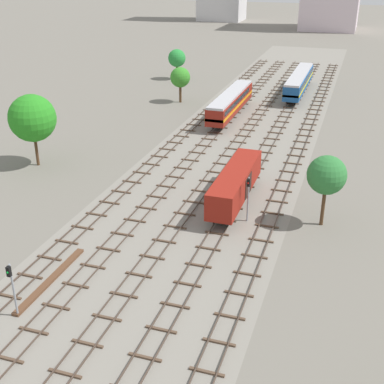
{
  "coord_description": "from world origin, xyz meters",
  "views": [
    {
      "loc": [
        15.84,
        -14.4,
        24.82
      ],
      "look_at": [
        0.0,
        33.99,
        1.5
      ],
      "focal_mm": 48.69,
      "sensor_mm": 36.0,
      "label": 1
    }
  ],
  "objects_px": {
    "signal_post_near": "(248,194)",
    "signal_post_mid": "(12,284)",
    "passenger_coach_centre_mid": "(299,81)",
    "freight_boxcar_centre_nearest": "(235,183)",
    "diesel_railcar_left_near": "(231,102)"
  },
  "relations": [
    {
      "from": "signal_post_near",
      "to": "signal_post_mid",
      "type": "distance_m",
      "value": 24.24
    },
    {
      "from": "passenger_coach_centre_mid",
      "to": "signal_post_mid",
      "type": "xyz_separation_m",
      "value": [
        -10.88,
        -75.44,
        0.32
      ]
    },
    {
      "from": "signal_post_near",
      "to": "signal_post_mid",
      "type": "bearing_deg",
      "value": -122.58
    },
    {
      "from": "signal_post_mid",
      "to": "signal_post_near",
      "type": "bearing_deg",
      "value": 57.42
    },
    {
      "from": "freight_boxcar_centre_nearest",
      "to": "signal_post_mid",
      "type": "bearing_deg",
      "value": -114.36
    },
    {
      "from": "diesel_railcar_left_near",
      "to": "signal_post_near",
      "type": "bearing_deg",
      "value": -73.08
    },
    {
      "from": "signal_post_near",
      "to": "passenger_coach_centre_mid",
      "type": "bearing_deg",
      "value": 92.26
    },
    {
      "from": "diesel_railcar_left_near",
      "to": "signal_post_mid",
      "type": "distance_m",
      "value": 56.22
    },
    {
      "from": "signal_post_mid",
      "to": "freight_boxcar_centre_nearest",
      "type": "bearing_deg",
      "value": 65.64
    },
    {
      "from": "freight_boxcar_centre_nearest",
      "to": "diesel_railcar_left_near",
      "type": "distance_m",
      "value": 33.3
    },
    {
      "from": "passenger_coach_centre_mid",
      "to": "signal_post_mid",
      "type": "distance_m",
      "value": 76.22
    },
    {
      "from": "signal_post_near",
      "to": "freight_boxcar_centre_nearest",
      "type": "bearing_deg",
      "value": 120.94
    },
    {
      "from": "diesel_railcar_left_near",
      "to": "signal_post_near",
      "type": "relative_size",
      "value": 4.24
    },
    {
      "from": "freight_boxcar_centre_nearest",
      "to": "passenger_coach_centre_mid",
      "type": "height_order",
      "value": "passenger_coach_centre_mid"
    },
    {
      "from": "passenger_coach_centre_mid",
      "to": "diesel_railcar_left_near",
      "type": "bearing_deg",
      "value": -114.32
    }
  ]
}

